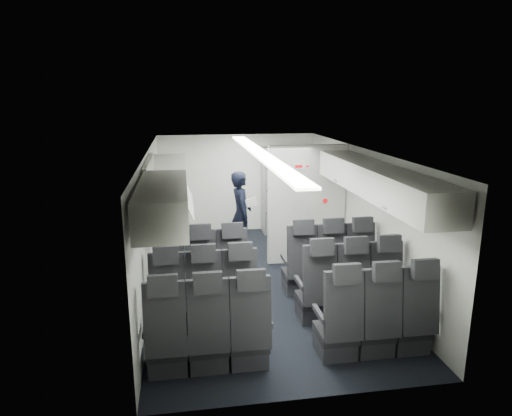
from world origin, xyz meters
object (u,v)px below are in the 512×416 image
object	(u,v)px
seat_row_front	(266,271)
seat_row_rear	(294,330)
seat_row_mid	(278,296)
carry_on_bag	(167,180)
boarding_door	(159,207)
galley_unit	(282,190)
flight_attendant	(241,214)

from	to	relation	value
seat_row_front	seat_row_rear	size ratio (longest dim) A/B	1.00
seat_row_mid	carry_on_bag	xyz separation A→B (m)	(-1.41, 1.20, 1.39)
carry_on_bag	boarding_door	bearing A→B (deg)	87.54
boarding_door	carry_on_bag	distance (m)	1.99
seat_row_mid	seat_row_rear	size ratio (longest dim) A/B	1.00
seat_row_mid	seat_row_rear	xyz separation A→B (m)	(0.00, -0.90, 0.00)
seat_row_rear	galley_unit	distance (m)	5.17
boarding_door	carry_on_bag	world-z (taller)	carry_on_bag
boarding_door	flight_attendant	world-z (taller)	boarding_door
seat_row_front	galley_unit	size ratio (longest dim) A/B	1.75
seat_row_front	carry_on_bag	bearing A→B (deg)	168.12
seat_row_rear	galley_unit	size ratio (longest dim) A/B	1.75
boarding_door	carry_on_bag	size ratio (longest dim) A/B	4.98
seat_row_front	flight_attendant	bearing A→B (deg)	94.38
carry_on_bag	seat_row_front	bearing A→B (deg)	-21.54
seat_row_front	seat_row_mid	xyz separation A→B (m)	(0.00, -0.90, 0.00)
flight_attendant	carry_on_bag	world-z (taller)	carry_on_bag
seat_row_front	seat_row_mid	distance (m)	0.90
seat_row_rear	boarding_door	bearing A→B (deg)	112.87
flight_attendant	galley_unit	bearing A→B (deg)	-38.94
seat_row_mid	boarding_door	xyz separation A→B (m)	(-1.64, 2.99, 0.55)
galley_unit	seat_row_mid	bearing A→B (deg)	-102.88
seat_row_mid	flight_attendant	world-z (taller)	flight_attendant
seat_row_mid	galley_unit	size ratio (longest dim) A/B	1.75
carry_on_bag	seat_row_rear	bearing A→B (deg)	-65.69
seat_row_front	galley_unit	bearing A→B (deg)	73.72
carry_on_bag	seat_row_mid	bearing A→B (deg)	-49.93
galley_unit	boarding_door	size ratio (longest dim) A/B	1.02
seat_row_front	boarding_door	distance (m)	2.71
seat_row_rear	boarding_door	world-z (taller)	boarding_door
seat_row_rear	carry_on_bag	world-z (taller)	carry_on_bag
seat_row_mid	flight_attendant	bearing A→B (deg)	92.94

